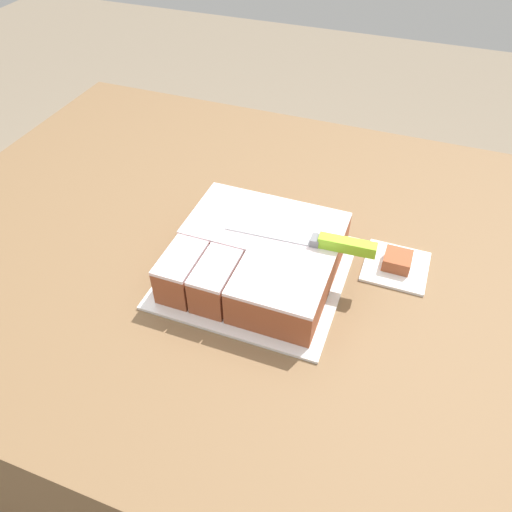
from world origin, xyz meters
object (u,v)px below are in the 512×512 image
knife (331,243)px  brownie (397,260)px  cake_board (256,272)px  cake (257,256)px

knife → brownie: 0.16m
knife → cake_board: bearing=10.3°
cake_board → brownie: bearing=23.5°
cake → brownie: size_ratio=5.68×
cake → cake_board: bearing=-137.8°
brownie → cake: bearing=-156.7°
cake → brownie: cake is taller
cake → brownie: 0.27m
cake_board → cake: 0.04m
cake_board → knife: size_ratio=1.20×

